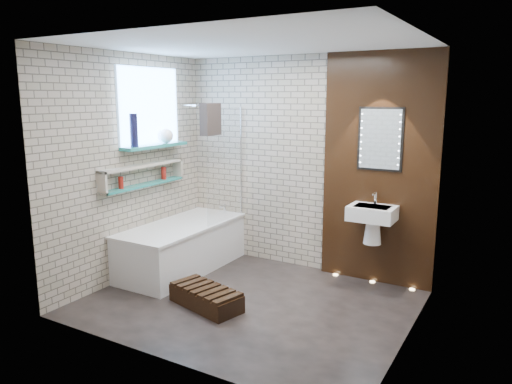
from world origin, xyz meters
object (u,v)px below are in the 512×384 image
Objects in this scene: bathtub at (182,246)px; led_mirror at (380,139)px; walnut_step at (206,298)px; bath_screen at (225,165)px; washbasin at (372,218)px.

led_mirror is at bearing 19.78° from bathtub.
bathtub is 2.20× the size of walnut_step.
led_mirror is 0.89× the size of walnut_step.
led_mirror reaches higher than bathtub.
bath_screen is 2.41× the size of washbasin.
washbasin is 2.01m from walnut_step.
bath_screen is at bearing -169.34° from led_mirror.
led_mirror reaches higher than walnut_step.
walnut_step is at bearing -39.99° from bathtub.
bathtub is at bearing -160.22° from led_mirror.
washbasin is at bearing 5.78° from bath_screen.
washbasin is (2.17, 0.62, 0.50)m from bathtub.
led_mirror is 2.54m from walnut_step.
bath_screen reaches higher than walnut_step.
led_mirror is at bearing 90.00° from washbasin.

